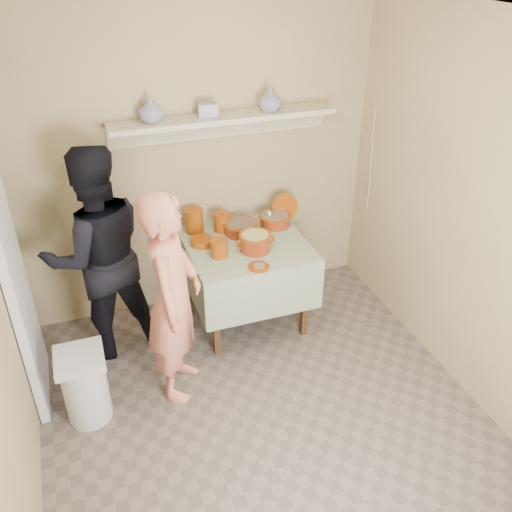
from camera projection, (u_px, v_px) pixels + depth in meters
name	position (u px, v px, depth m)	size (l,w,h in m)	color
ground	(272.00, 431.00, 3.71)	(3.50, 3.50, 0.00)	#685B52
tile_panel	(15.00, 277.00, 3.55)	(0.06, 0.70, 2.00)	silver
plate_stack_a	(194.00, 221.00, 4.53)	(0.15, 0.15, 0.20)	#7E2C00
plate_stack_b	(222.00, 222.00, 4.56)	(0.13, 0.13, 0.16)	#7E2C00
bowl_stack	(219.00, 248.00, 4.20)	(0.14, 0.14, 0.14)	#7E2C00
empty_bowl	(202.00, 242.00, 4.38)	(0.19, 0.19, 0.05)	#7E2C00
propped_lid	(285.00, 207.00, 4.72)	(0.24, 0.24, 0.02)	#7E2C00
vase_right	(270.00, 100.00, 4.24)	(0.18, 0.18, 0.19)	navy
vase_left	(151.00, 110.00, 3.99)	(0.18, 0.18, 0.19)	navy
ceramic_box	(208.00, 110.00, 4.13)	(0.15, 0.10, 0.10)	navy
person_cook	(174.00, 298.00, 3.70)	(0.58, 0.38, 1.59)	#DD7A5F
person_helper	(98.00, 255.00, 4.06)	(0.83, 0.65, 1.72)	black
room_shell	(277.00, 223.00, 2.88)	(3.04, 3.54, 2.62)	tan
serving_table	(246.00, 255.00, 4.49)	(0.97, 0.97, 0.76)	#4C2D16
cazuela_meat_a	(241.00, 227.00, 4.53)	(0.30, 0.30, 0.10)	maroon
cazuela_meat_b	(275.00, 219.00, 4.66)	(0.28, 0.28, 0.10)	maroon
ladle	(270.00, 214.00, 4.63)	(0.08, 0.26, 0.19)	silver
cazuela_rice	(255.00, 241.00, 4.27)	(0.33, 0.25, 0.14)	maroon
front_plate	(259.00, 267.00, 4.08)	(0.16, 0.16, 0.03)	#7E2C00
wall_shelf	(223.00, 120.00, 4.24)	(1.80, 0.25, 0.21)	#C4B791
trash_bin	(85.00, 386.00, 3.69)	(0.32, 0.32, 0.56)	silver
electrical_cord	(371.00, 159.00, 4.69)	(0.01, 0.05, 0.90)	silver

